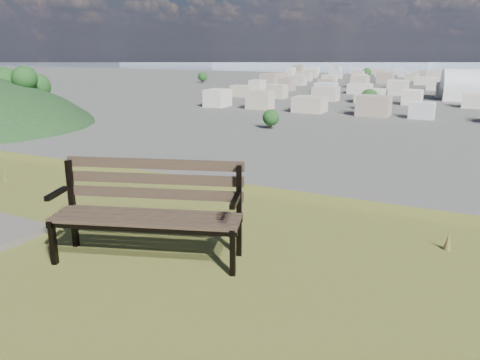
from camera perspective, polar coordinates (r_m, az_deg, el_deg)
The scene contains 5 objects.
park_bench at distance 4.56m, azimuth -11.00°, elevation -3.01°, with size 1.86×1.10×0.93m.
city_blocks at distance 396.80m, azimuth 26.25°, elevation 10.68°, with size 395.00×361.00×7.00m.
city_trees at distance 322.71m, azimuth 21.36°, elevation 10.67°, with size 406.52×387.20×9.98m.
bay_water at distance 902.06m, azimuth 26.66°, elevation 12.33°, with size 2400.00×700.00×0.12m, color #8196A5.
far_hills at distance 1406.01m, azimuth 24.38°, elevation 14.25°, with size 2050.00×340.00×60.00m.
Camera 1 is at (2.44, -1.65, 26.96)m, focal length 35.00 mm.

